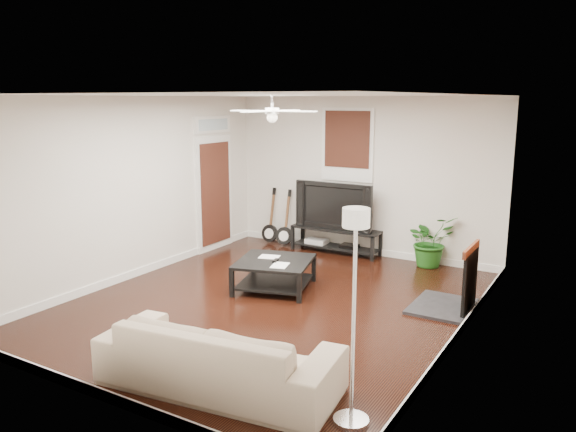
# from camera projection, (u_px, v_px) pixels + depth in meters

# --- Properties ---
(room) EXTENTS (5.01, 6.01, 2.81)m
(room) POSITION_uv_depth(u_px,v_px,m) (273.00, 203.00, 7.49)
(room) COLOR black
(room) RESTS_ON ground
(brick_accent) EXTENTS (0.02, 2.20, 2.80)m
(brick_accent) POSITION_uv_depth(u_px,v_px,m) (482.00, 209.00, 7.09)
(brick_accent) COLOR #A55435
(brick_accent) RESTS_ON floor
(fireplace) EXTENTS (0.80, 1.10, 0.92)m
(fireplace) POSITION_uv_depth(u_px,v_px,m) (455.00, 277.00, 7.42)
(fireplace) COLOR black
(fireplace) RESTS_ON floor
(window_back) EXTENTS (1.00, 0.06, 1.30)m
(window_back) POSITION_uv_depth(u_px,v_px,m) (347.00, 145.00, 10.03)
(window_back) COLOR black
(window_back) RESTS_ON wall_back
(door_left) EXTENTS (0.08, 1.00, 2.50)m
(door_left) POSITION_uv_depth(u_px,v_px,m) (214.00, 182.00, 10.35)
(door_left) COLOR white
(door_left) RESTS_ON wall_left
(tv_stand) EXTENTS (1.64, 0.44, 0.46)m
(tv_stand) POSITION_uv_depth(u_px,v_px,m) (336.00, 240.00, 10.27)
(tv_stand) COLOR black
(tv_stand) RESTS_ON floor
(tv) EXTENTS (1.47, 0.19, 0.85)m
(tv) POSITION_uv_depth(u_px,v_px,m) (337.00, 205.00, 10.15)
(tv) COLOR black
(tv) RESTS_ON tv_stand
(coffee_table) EXTENTS (1.29, 1.29, 0.44)m
(coffee_table) POSITION_uv_depth(u_px,v_px,m) (275.00, 274.00, 8.31)
(coffee_table) COLOR black
(coffee_table) RESTS_ON floor
(sofa) EXTENTS (2.43, 1.20, 0.68)m
(sofa) POSITION_uv_depth(u_px,v_px,m) (219.00, 355.00, 5.43)
(sofa) COLOR #C5AB93
(sofa) RESTS_ON floor
(floor_lamp) EXTENTS (0.35, 0.35, 1.91)m
(floor_lamp) POSITION_uv_depth(u_px,v_px,m) (354.00, 319.00, 4.71)
(floor_lamp) COLOR silver
(floor_lamp) RESTS_ON floor
(potted_plant) EXTENTS (1.01, 1.03, 0.87)m
(potted_plant) POSITION_uv_depth(u_px,v_px,m) (430.00, 241.00, 9.40)
(potted_plant) COLOR #20601B
(potted_plant) RESTS_ON floor
(guitar_left) EXTENTS (0.34, 0.24, 1.08)m
(guitar_left) POSITION_uv_depth(u_px,v_px,m) (270.00, 216.00, 10.88)
(guitar_left) COLOR black
(guitar_left) RESTS_ON floor
(guitar_right) EXTENTS (0.36, 0.28, 1.08)m
(guitar_right) POSITION_uv_depth(u_px,v_px,m) (284.00, 218.00, 10.68)
(guitar_right) COLOR black
(guitar_right) RESTS_ON floor
(ceiling_fan) EXTENTS (1.24, 1.24, 0.32)m
(ceiling_fan) POSITION_uv_depth(u_px,v_px,m) (272.00, 111.00, 7.25)
(ceiling_fan) COLOR white
(ceiling_fan) RESTS_ON ceiling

